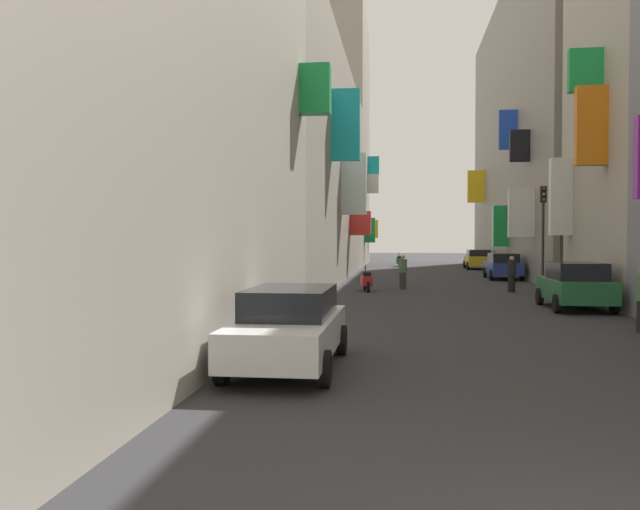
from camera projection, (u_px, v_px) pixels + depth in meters
ground_plane at (438, 284)px, 33.75m from camera, size 140.00×140.00×0.00m
building_left_mid_a at (293, 169)px, 37.46m from camera, size 7.29×31.04×12.58m
building_left_mid_b at (333, 142)px, 58.48m from camera, size 7.05×11.57×21.78m
building_right_far at (545, 131)px, 45.92m from camera, size 7.35×32.95×19.59m
parked_car_blue at (503, 266)px, 37.85m from camera, size 1.83×4.36×1.48m
parked_car_green at (575, 285)px, 21.86m from camera, size 1.92×3.96×1.56m
parked_car_white at (289, 326)px, 12.04m from camera, size 1.84×4.49×1.45m
parked_car_yellow at (478, 259)px, 49.96m from camera, size 1.95×4.00×1.47m
scooter_red at (367, 281)px, 29.30m from camera, size 0.61×1.90×1.13m
scooter_green at (399, 261)px, 54.76m from camera, size 0.46×1.90×1.13m
pedestrian_crossing at (512, 274)px, 28.88m from camera, size 0.47×0.47×1.57m
pedestrian_near_left at (403, 272)px, 30.53m from camera, size 0.45×0.45×1.59m
traffic_light_near_corner at (562, 222)px, 26.99m from camera, size 0.26×0.34×4.42m
traffic_light_far_corner at (543, 220)px, 30.41m from camera, size 0.26×0.34×4.75m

